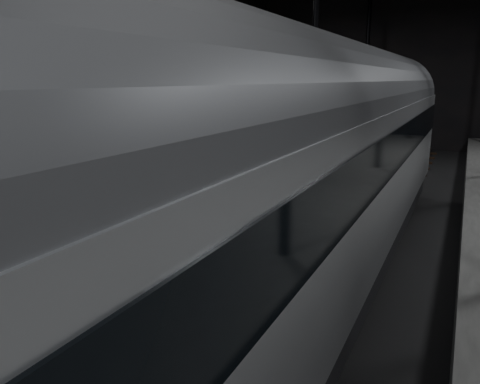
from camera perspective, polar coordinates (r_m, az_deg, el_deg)
The scene contains 6 objects.
ground at distance 14.67m, azimuth 13.28°, elevation -6.30°, with size 44.00×44.00×0.00m, color black.
platform_left at distance 17.59m, azimuth -11.15°, elevation -1.16°, with size 9.00×43.80×1.00m, color #4C4C4A.
tactile_strip at distance 15.34m, azimuth 1.59°, elevation -1.12°, with size 0.50×43.80×0.01m, color olive.
track at distance 14.65m, azimuth 13.29°, elevation -6.04°, with size 2.40×43.00×0.24m.
train at distance 10.96m, azimuth 10.56°, elevation 4.21°, with size 3.17×21.17×5.66m.
woman at distance 10.64m, azimuth -14.07°, elevation -3.19°, with size 0.66×0.43×1.80m, color tan.
Camera 1 is at (2.83, -13.54, 4.90)m, focal length 35.00 mm.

